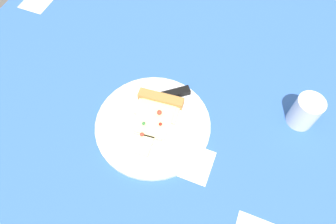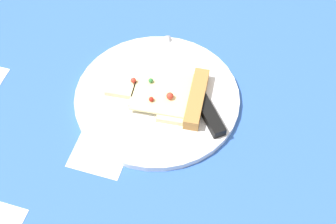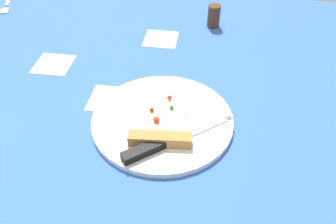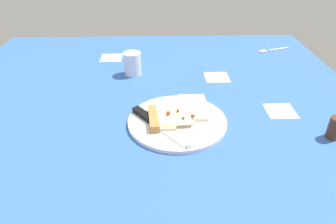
# 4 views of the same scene
# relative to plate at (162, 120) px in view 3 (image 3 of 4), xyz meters

# --- Properties ---
(ground_plane) EXTENTS (1.44, 1.44, 0.03)m
(ground_plane) POSITION_rel_plate_xyz_m (0.08, -0.08, -0.02)
(ground_plane) COLOR #3360B7
(ground_plane) RESTS_ON ground
(plate) EXTENTS (0.29, 0.29, 0.01)m
(plate) POSITION_rel_plate_xyz_m (0.00, 0.00, 0.00)
(plate) COLOR silver
(plate) RESTS_ON ground_plane
(pizza_slice) EXTENTS (0.18, 0.12, 0.03)m
(pizza_slice) POSITION_rel_plate_xyz_m (0.03, 0.00, 0.01)
(pizza_slice) COLOR beige
(pizza_slice) RESTS_ON plate
(knife) EXTENTS (0.17, 0.20, 0.02)m
(knife) POSITION_rel_plate_xyz_m (0.07, 0.02, 0.01)
(knife) COLOR silver
(knife) RESTS_ON plate
(pepper_shaker) EXTENTS (0.04, 0.04, 0.06)m
(pepper_shaker) POSITION_rel_plate_xyz_m (-0.42, 0.08, 0.03)
(pepper_shaker) COLOR #4C2D19
(pepper_shaker) RESTS_ON ground_plane
(fork) EXTENTS (0.15, 0.06, 0.01)m
(fork) POSITION_rel_plate_xyz_m (-0.47, -0.58, -0.00)
(fork) COLOR silver
(fork) RESTS_ON ground_plane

